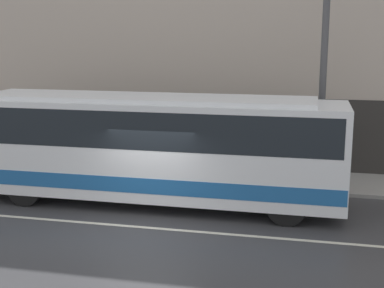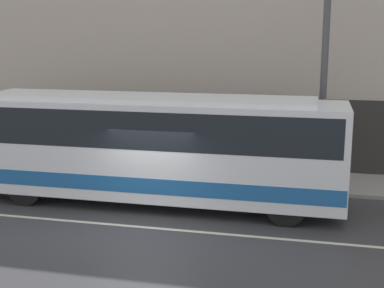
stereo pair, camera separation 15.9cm
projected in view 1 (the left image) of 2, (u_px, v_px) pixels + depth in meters
ground_plane at (143, 227)px, 14.43m from camera, size 60.00×60.00×0.00m
sidewalk at (188, 174)px, 19.58m from camera, size 60.00×2.80×0.12m
lane_stripe at (143, 227)px, 14.43m from camera, size 54.00×0.14×0.01m
transit_bus at (146, 143)px, 16.19m from camera, size 11.84×2.53×3.31m
utility_pole_near at (323, 84)px, 17.01m from camera, size 0.22×0.22×6.84m
pedestrian_waiting at (235, 150)px, 19.85m from camera, size 0.36×0.36×1.61m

